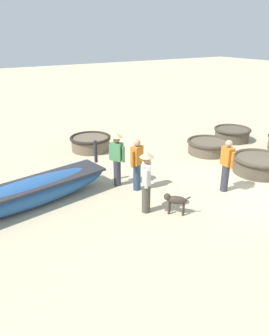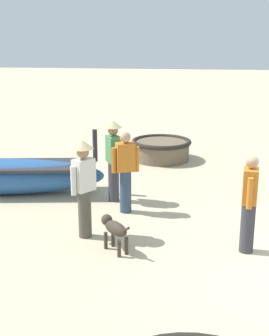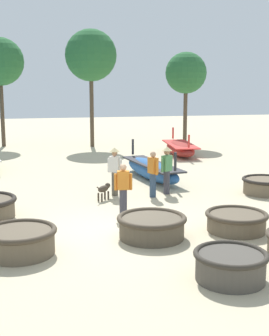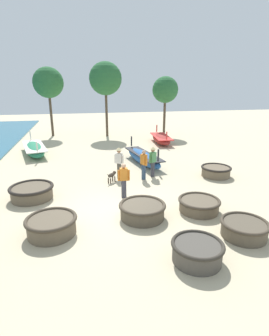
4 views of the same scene
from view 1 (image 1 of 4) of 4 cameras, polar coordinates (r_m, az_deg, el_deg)
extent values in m
plane|color=#C6B793|center=(10.73, 21.02, -2.98)|extent=(80.00, 80.00, 0.00)
cylinder|color=brown|center=(13.14, -7.64, 4.21)|extent=(1.50, 1.50, 0.50)
torus|color=#28231E|center=(13.07, -7.70, 5.25)|extent=(1.62, 1.62, 0.12)
cylinder|color=brown|center=(11.64, 20.81, 0.42)|extent=(1.63, 1.63, 0.51)
torus|color=#42382B|center=(11.55, 20.98, 1.58)|extent=(1.76, 1.76, 0.13)
cylinder|color=brown|center=(14.83, 16.60, 5.57)|extent=(1.44, 1.44, 0.48)
torus|color=#42382B|center=(14.76, 16.71, 6.46)|extent=(1.55, 1.55, 0.12)
cylinder|color=brown|center=(13.01, 12.69, 3.53)|extent=(1.52, 1.52, 0.45)
torus|color=#42382B|center=(12.94, 12.78, 4.47)|extent=(1.64, 1.64, 0.12)
ellipsoid|color=#285693|center=(9.23, -17.37, -4.10)|extent=(1.66, 4.68, 0.76)
cube|color=#2D2D33|center=(9.12, -17.55, -2.74)|extent=(1.64, 4.32, 0.06)
cylinder|color=#2D2D33|center=(9.89, -6.78, 2.88)|extent=(0.10, 0.10, 0.68)
cylinder|color=#2D425B|center=(9.65, 0.42, -1.56)|extent=(0.22, 0.22, 0.82)
cube|color=orange|center=(9.39, 0.43, 2.22)|extent=(0.33, 0.40, 0.54)
sphere|color=tan|center=(9.26, 0.44, 4.43)|extent=(0.20, 0.20, 0.20)
cylinder|color=orange|center=(9.57, 1.21, 2.31)|extent=(0.09, 0.09, 0.48)
cylinder|color=orange|center=(9.24, -0.38, 1.55)|extent=(0.09, 0.09, 0.48)
cylinder|color=#383842|center=(9.94, 15.47, -1.67)|extent=(0.22, 0.22, 0.82)
cube|color=orange|center=(9.69, 15.88, 1.99)|extent=(0.36, 0.26, 0.54)
sphere|color=tan|center=(9.57, 16.12, 4.12)|extent=(0.20, 0.20, 0.20)
cylinder|color=orange|center=(9.86, 15.03, 2.13)|extent=(0.09, 0.09, 0.48)
cylinder|color=orange|center=(9.56, 16.70, 1.28)|extent=(0.09, 0.09, 0.48)
cylinder|color=#383842|center=(9.95, -3.02, -0.81)|extent=(0.22, 0.22, 0.82)
cube|color=#4C8E56|center=(9.70, -3.10, 2.87)|extent=(0.40, 0.36, 0.54)
sphere|color=#A37556|center=(9.58, -3.15, 5.01)|extent=(0.20, 0.20, 0.20)
cylinder|color=#4C8E56|center=(9.82, -4.20, 2.80)|extent=(0.09, 0.09, 0.48)
cylinder|color=#4C8E56|center=(9.61, -1.97, 2.38)|extent=(0.09, 0.09, 0.48)
cone|color=#D1BC84|center=(9.54, -3.17, 5.75)|extent=(0.36, 0.36, 0.14)
cylinder|color=#4C473D|center=(8.48, 2.04, -5.19)|extent=(0.22, 0.22, 0.82)
cube|color=silver|center=(8.19, 2.10, -0.98)|extent=(0.40, 0.37, 0.54)
sphere|color=#A37556|center=(8.04, 2.14, 1.50)|extent=(0.20, 0.20, 0.20)
cylinder|color=silver|center=(8.01, 2.09, -1.94)|extent=(0.09, 0.09, 0.48)
cylinder|color=silver|center=(8.41, 2.10, -0.69)|extent=(0.09, 0.09, 0.48)
cone|color=#D1BC84|center=(8.00, 2.16, 2.37)|extent=(0.36, 0.36, 0.14)
ellipsoid|color=#3D3328|center=(8.48, 7.37, -5.55)|extent=(0.51, 0.51, 0.22)
sphere|color=#3D3328|center=(8.47, 5.72, -5.01)|extent=(0.18, 0.18, 0.18)
cylinder|color=#3D3328|center=(8.44, 9.06, -5.34)|extent=(0.17, 0.17, 0.16)
cylinder|color=#3D3328|center=(8.55, 6.02, -7.13)|extent=(0.06, 0.06, 0.28)
cylinder|color=#3D3328|center=(8.67, 6.13, -6.68)|extent=(0.06, 0.06, 0.28)
cylinder|color=#3D3328|center=(8.53, 8.46, -7.36)|extent=(0.06, 0.06, 0.28)
cylinder|color=#3D3328|center=(8.65, 8.54, -6.90)|extent=(0.06, 0.06, 0.28)
camera|label=2|loc=(6.23, 64.76, -0.48)|focal=50.00mm
camera|label=3|loc=(20.10, 49.57, 13.65)|focal=50.00mm
camera|label=4|loc=(17.94, 47.00, 17.06)|focal=28.00mm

